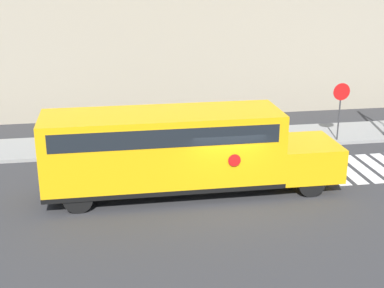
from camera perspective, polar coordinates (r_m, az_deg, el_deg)
ground_plane at (r=19.38m, az=3.59°, el=-5.83°), size 60.00×60.00×0.00m
sidewalk_strip at (r=25.30m, az=0.34°, el=0.36°), size 44.00×3.00×0.15m
building_backdrop at (r=30.67m, az=-1.73°, el=11.65°), size 32.00×4.00×8.55m
crosswalk_stripes at (r=23.50m, az=19.18°, el=-2.37°), size 4.70×3.20×0.01m
school_bus at (r=19.20m, az=-1.64°, el=-0.41°), size 10.74×2.57×3.08m
stop_sign at (r=25.60m, az=15.55°, el=4.25°), size 0.80×0.10×2.87m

